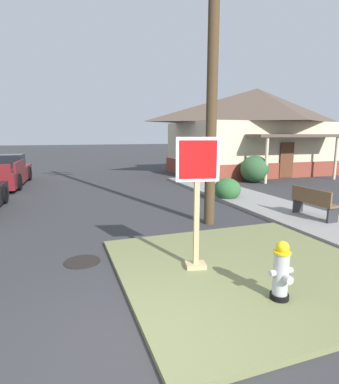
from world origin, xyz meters
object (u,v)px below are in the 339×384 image
Objects in this scene: fire_hydrant at (281,272)px; utility_pole at (214,21)px; pickup_truck_maroon at (2,173)px; street_bench at (313,202)px; stop_sign at (197,205)px; manhole_cover at (82,262)px.

utility_pole is at bearing 77.26° from fire_hydrant.
pickup_truck_maroon is 0.55× the size of utility_pole.
street_bench is (3.86, 3.39, 0.08)m from fire_hydrant.
stop_sign reaches higher than street_bench.
pickup_truck_maroon is (-2.99, 11.07, 0.61)m from manhole_cover.
manhole_cover is at bearing -74.90° from pickup_truck_maroon.
utility_pole is (3.59, 1.61, 5.28)m from manhole_cover.
stop_sign is 3.36× the size of manhole_cover.
pickup_truck_maroon is at bearing 112.42° from fire_hydrant.
fire_hydrant is at bearing -63.42° from stop_sign.
pickup_truck_maroon reaches higher than street_bench.
utility_pole is (6.57, -9.45, 4.67)m from pickup_truck_maroon.
utility_pole is (1.66, 2.77, 4.04)m from stop_sign.
fire_hydrant is 6.43m from utility_pole.
pickup_truck_maroon is at bearing 124.81° from utility_pole.
stop_sign is 13.19m from pickup_truck_maroon.
utility_pole reaches higher than pickup_truck_maroon.
utility_pole is at bearing -55.19° from pickup_truck_maroon.
manhole_cover is 6.59m from utility_pole.
pickup_truck_maroon reaches higher than manhole_cover.
street_bench is at bearing -15.19° from utility_pole.
street_bench is at bearing 7.21° from manhole_cover.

